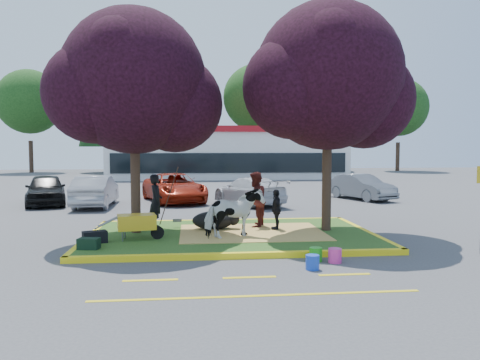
{
  "coord_description": "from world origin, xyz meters",
  "views": [
    {
      "loc": [
        -1.17,
        -13.51,
        2.65
      ],
      "look_at": [
        0.3,
        0.5,
        1.67
      ],
      "focal_mm": 35.0,
      "sensor_mm": 36.0,
      "label": 1
    }
  ],
  "objects": [
    {
      "name": "straw_bedding",
      "position": [
        0.6,
        0.0,
        0.15
      ],
      "size": [
        4.2,
        3.0,
        0.01
      ],
      "primitive_type": "cube",
      "color": "#DFB85C",
      "rests_on": "median_island"
    },
    {
      "name": "wheelbarrow",
      "position": [
        -2.64,
        -0.71,
        0.62
      ],
      "size": [
        1.82,
        0.79,
        0.68
      ],
      "rotation": [
        0.0,
        0.0,
        0.2
      ],
      "color": "black",
      "rests_on": "median_island"
    },
    {
      "name": "visitor_b",
      "position": [
        1.39,
        0.4,
        0.77
      ],
      "size": [
        0.36,
        0.75,
        1.23
      ],
      "primitive_type": "imported",
      "rotation": [
        0.0,
        0.0,
        -1.66
      ],
      "color": "black",
      "rests_on": "median_island"
    },
    {
      "name": "car_grey",
      "position": [
        7.46,
        9.45,
        0.64
      ],
      "size": [
        2.7,
        4.12,
        1.28
      ],
      "primitive_type": "imported",
      "rotation": [
        0.0,
        0.0,
        0.38
      ],
      "color": "slate",
      "rests_on": "ground"
    },
    {
      "name": "gear_bag_dark",
      "position": [
        -3.7,
        -1.06,
        0.31
      ],
      "size": [
        0.69,
        0.54,
        0.31
      ],
      "primitive_type": "cube",
      "rotation": [
        0.0,
        0.0,
        0.38
      ],
      "color": "black",
      "rests_on": "median_island"
    },
    {
      "name": "visitor_a",
      "position": [
        0.83,
        0.95,
        1.02
      ],
      "size": [
        0.89,
        1.01,
        1.74
      ],
      "primitive_type": "imported",
      "rotation": [
        0.0,
        0.0,
        -1.9
      ],
      "color": "#4C1915",
      "rests_on": "median_island"
    },
    {
      "name": "car_silver",
      "position": [
        -5.45,
        7.93,
        0.7
      ],
      "size": [
        1.53,
        4.24,
        1.39
      ],
      "primitive_type": "imported",
      "rotation": [
        0.0,
        0.0,
        3.16
      ],
      "color": "#96989E",
      "rests_on": "ground"
    },
    {
      "name": "fire_lane_stripe_a",
      "position": [
        -2.0,
        -4.2,
        0.0
      ],
      "size": [
        1.1,
        0.12,
        0.01
      ],
      "primitive_type": "cube",
      "color": "yellow",
      "rests_on": "ground"
    },
    {
      "name": "retail_building",
      "position": [
        2.0,
        27.98,
        2.25
      ],
      "size": [
        20.4,
        8.4,
        4.4
      ],
      "color": "silver",
      "rests_on": "ground"
    },
    {
      "name": "calf",
      "position": [
        -0.51,
        0.66,
        0.43
      ],
      "size": [
        1.41,
        0.99,
        0.55
      ],
      "primitive_type": "ellipsoid",
      "rotation": [
        0.0,
        0.0,
        0.23
      ],
      "color": "black",
      "rests_on": "median_island"
    },
    {
      "name": "cow",
      "position": [
        -0.0,
        -0.76,
        0.84
      ],
      "size": [
        1.79,
        1.32,
        1.38
      ],
      "primitive_type": "imported",
      "rotation": [
        0.0,
        0.0,
        1.97
      ],
      "color": "white",
      "rests_on": "median_island"
    },
    {
      "name": "car_white",
      "position": [
        1.5,
        7.92,
        0.64
      ],
      "size": [
        3.46,
        4.77,
        1.28
      ],
      "primitive_type": "imported",
      "rotation": [
        0.0,
        0.0,
        3.57
      ],
      "color": "silver",
      "rests_on": "ground"
    },
    {
      "name": "car_red",
      "position": [
        -2.0,
        9.36,
        0.7
      ],
      "size": [
        3.63,
        5.45,
        1.39
      ],
      "primitive_type": "imported",
      "rotation": [
        0.0,
        0.0,
        0.29
      ],
      "color": "#981F0C",
      "rests_on": "ground"
    },
    {
      "name": "tree_purple_left",
      "position": [
        -2.78,
        0.38,
        4.36
      ],
      "size": [
        5.06,
        4.2,
        6.51
      ],
      "color": "black",
      "rests_on": "median_island"
    },
    {
      "name": "fire_lane_long",
      "position": [
        0.0,
        -5.4,
        0.0
      ],
      "size": [
        6.0,
        0.1,
        0.01
      ],
      "primitive_type": "cube",
      "color": "yellow",
      "rests_on": "ground"
    },
    {
      "name": "curb_right",
      "position": [
        4.08,
        0.0,
        0.07
      ],
      "size": [
        0.16,
        5.3,
        0.15
      ],
      "primitive_type": "cube",
      "color": "yellow",
      "rests_on": "ground"
    },
    {
      "name": "ground",
      "position": [
        0.0,
        0.0,
        0.0
      ],
      "size": [
        90.0,
        90.0,
        0.0
      ],
      "primitive_type": "plane",
      "color": "#424244",
      "rests_on": "ground"
    },
    {
      "name": "bucket_blue",
      "position": [
        1.44,
        -3.72,
        0.16
      ],
      "size": [
        0.39,
        0.39,
        0.32
      ],
      "primitive_type": "cylinder",
      "rotation": [
        0.0,
        0.0,
        0.42
      ],
      "color": "blue",
      "rests_on": "ground"
    },
    {
      "name": "tree_purple_right",
      "position": [
        2.92,
        0.18,
        4.56
      ],
      "size": [
        5.3,
        4.4,
        6.82
      ],
      "color": "black",
      "rests_on": "median_island"
    },
    {
      "name": "fire_lane_stripe_b",
      "position": [
        0.0,
        -4.2,
        0.0
      ],
      "size": [
        1.1,
        0.12,
        0.01
      ],
      "primitive_type": "cube",
      "color": "yellow",
      "rests_on": "ground"
    },
    {
      "name": "gear_bag_green",
      "position": [
        -3.7,
        -1.79,
        0.28
      ],
      "size": [
        0.55,
        0.4,
        0.27
      ],
      "primitive_type": "cube",
      "rotation": [
        0.0,
        0.0,
        -0.18
      ],
      "color": "black",
      "rests_on": "median_island"
    },
    {
      "name": "car_black",
      "position": [
        -7.86,
        8.82,
        0.71
      ],
      "size": [
        2.72,
        4.46,
        1.42
      ],
      "primitive_type": "imported",
      "rotation": [
        0.0,
        0.0,
        0.27
      ],
      "color": "black",
      "rests_on": "ground"
    },
    {
      "name": "curb_far",
      "position": [
        0.0,
        2.58,
        0.07
      ],
      "size": [
        8.3,
        0.16,
        0.15
      ],
      "primitive_type": "cube",
      "color": "yellow",
      "rests_on": "ground"
    },
    {
      "name": "curb_left",
      "position": [
        -4.08,
        0.0,
        0.07
      ],
      "size": [
        0.16,
        5.3,
        0.15
      ],
      "primitive_type": "cube",
      "color": "yellow",
      "rests_on": "ground"
    },
    {
      "name": "bucket_pink",
      "position": [
        2.11,
        -3.18,
        0.17
      ],
      "size": [
        0.32,
        0.32,
        0.33
      ],
      "primitive_type": "cylinder",
      "rotation": [
        0.0,
        0.0,
        -0.04
      ],
      "color": "#E53392",
      "rests_on": "ground"
    },
    {
      "name": "median_island",
      "position": [
        0.0,
        0.0,
        0.07
      ],
      "size": [
        8.0,
        5.0,
        0.15
      ],
      "primitive_type": "cube",
      "color": "#254B17",
      "rests_on": "ground"
    },
    {
      "name": "curb_near",
      "position": [
        0.0,
        -2.58,
        0.07
      ],
      "size": [
        8.3,
        0.16,
        0.15
      ],
      "primitive_type": "cube",
      "color": "yellow",
      "rests_on": "ground"
    },
    {
      "name": "bucket_green",
      "position": [
        1.71,
        -3.0,
        0.16
      ],
      "size": [
        0.33,
        0.33,
        0.32
      ],
      "primitive_type": "cylinder",
      "rotation": [
        0.0,
        0.0,
        -0.11
      ],
      "color": "#1C9C18",
      "rests_on": "ground"
    },
    {
      "name": "fire_lane_stripe_c",
      "position": [
        2.0,
        -4.2,
        0.0
      ],
      "size": [
        1.1,
        0.12,
        0.01
      ],
      "primitive_type": "cube",
      "color": "yellow",
      "rests_on": "ground"
    },
    {
      "name": "treeline",
      "position": [
        1.23,
        37.61,
        7.73
      ],
      "size": [
        46.58,
        7.8,
        14.63
      ],
      "color": "black",
      "rests_on": "ground"
    },
    {
      "name": "handler",
      "position": [
        -2.27,
        1.13,
        0.99
      ],
      "size": [
        0.52,
        0.68,
        1.67
      ],
      "primitive_type": "imported",
      "rotation": [
        0.0,
        0.0,
        1.79
      ],
      "color": "black",
      "rests_on": "median_island"
    }
  ]
}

